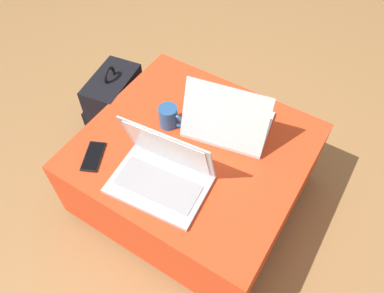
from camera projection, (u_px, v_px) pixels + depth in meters
ground_plane at (194, 195)px, 1.86m from camera, size 14.00×14.00×0.00m
ottoman at (194, 172)px, 1.70m from camera, size 0.90×0.83×0.40m
laptop_near at (162, 172)px, 1.39m from camera, size 0.38×0.28×0.25m
laptop_far at (227, 122)px, 1.55m from camera, size 0.39×0.32×0.26m
cell_phone at (93, 156)px, 1.50m from camera, size 0.12×0.16×0.01m
backpack at (115, 108)px, 1.95m from camera, size 0.27×0.32×0.47m
coffee_mug at (169, 117)px, 1.57m from camera, size 0.12×0.08×0.10m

